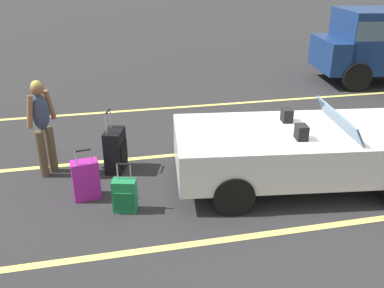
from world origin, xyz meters
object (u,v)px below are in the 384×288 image
suitcase_medium_bright (86,180)px  suitcase_small_carryon (125,196)px  convertible_car (316,149)px  traveler_person (42,123)px  suitcase_large_black (115,150)px

suitcase_medium_bright → suitcase_small_carryon: suitcase_medium_bright is taller
convertible_car → suitcase_medium_bright: 3.67m
suitcase_small_carryon → traveler_person: traveler_person is taller
convertible_car → traveler_person: (-4.30, 1.22, 0.34)m
convertible_car → traveler_person: bearing=171.6°
suitcase_large_black → suitcase_medium_bright: 0.98m
suitcase_medium_bright → suitcase_small_carryon: (0.55, -0.50, -0.06)m
traveler_person → convertible_car: bearing=26.2°
convertible_car → suitcase_small_carryon: convertible_car is taller
convertible_car → suitcase_medium_bright: convertible_car is taller
suitcase_large_black → traveler_person: (-1.14, 0.10, 0.56)m
convertible_car → suitcase_medium_bright: size_ratio=5.10×
suitcase_medium_bright → suitcase_small_carryon: 0.75m
suitcase_small_carryon → convertible_car: bearing=108.8°
suitcase_large_black → traveler_person: 1.28m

